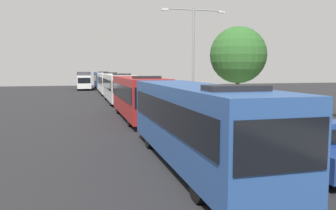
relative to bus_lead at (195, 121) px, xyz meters
name	(u,v)px	position (x,y,z in m)	size (l,w,h in m)	color
bus_lead	(195,121)	(0.00, 0.00, 0.00)	(2.58, 11.54, 3.21)	#284C8C
bus_second_in_line	(138,96)	(0.00, 12.79, 0.00)	(2.58, 11.37, 3.21)	maroon
bus_middle	(118,87)	(0.00, 25.71, 0.00)	(2.58, 11.57, 3.21)	silver
bus_fourth_in_line	(108,82)	(0.00, 38.66, 0.00)	(2.58, 12.09, 3.21)	silver
bus_rear	(102,80)	(0.00, 52.03, 0.00)	(2.58, 11.93, 3.21)	#284C8C
white_suv	(308,142)	(3.70, -1.74, -0.66)	(1.86, 4.80, 1.90)	navy
box_truck_oncoming	(84,80)	(-3.30, 50.53, 0.01)	(2.35, 7.35, 3.15)	white
streetlamp_mid	(193,48)	(5.40, 16.05, 3.74)	(5.62, 0.28, 8.71)	gray
roadside_tree	(238,55)	(8.02, 12.79, 3.06)	(4.46, 4.46, 6.84)	#4C3823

